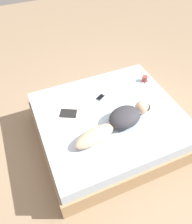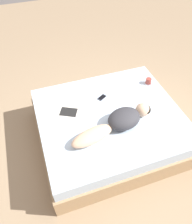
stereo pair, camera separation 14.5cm
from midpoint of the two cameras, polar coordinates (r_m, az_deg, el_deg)
The scene contains 6 objects.
ground_plane at distance 3.47m, azimuth 2.09°, elevation -6.52°, with size 12.00×12.00×0.00m, color #9E8466.
bed at distance 3.26m, azimuth 2.22°, elevation -3.74°, with size 1.79×2.03×0.54m.
person at distance 2.85m, azimuth 4.68°, elevation -2.30°, with size 0.50×1.22×0.21m.
open_magazine at distance 3.16m, azimuth -8.21°, elevation 1.19°, with size 0.61×0.53×0.01m.
coffee_mug at distance 3.61m, azimuth 11.50°, elevation 8.50°, with size 0.12×0.08×0.09m.
cell_phone at distance 3.27m, azimuth -0.14°, elevation 3.85°, with size 0.13×0.16×0.01m.
Camera 1 is at (1.81, -0.99, 2.80)m, focal length 35.00 mm.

